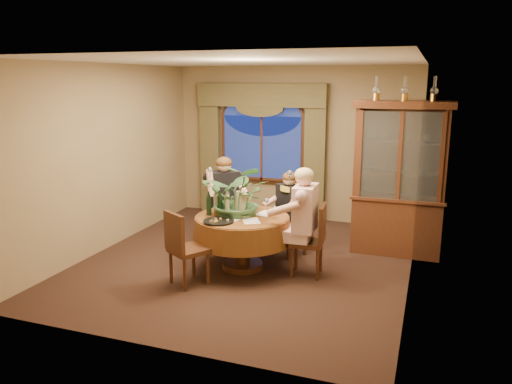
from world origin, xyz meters
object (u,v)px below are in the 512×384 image
(china_cabinet, at_px, (399,179))
(wine_bottle_3, at_px, (216,200))
(olive_bowl, at_px, (244,216))
(wine_bottle_4, at_px, (227,203))
(chair_back_right, at_px, (289,223))
(person_pink, at_px, (305,223))
(oil_lamp_center, at_px, (405,88))
(wine_bottle_2, at_px, (209,203))
(stoneware_vase, at_px, (240,202))
(person_back, at_px, (224,202))
(chair_right, at_px, (307,240))
(oil_lamp_right, at_px, (435,89))
(chair_front_left, at_px, (189,248))
(oil_lamp_left, at_px, (376,88))
(dining_table, at_px, (242,242))
(person_scarf, at_px, (290,213))
(centerpiece_plant, at_px, (239,170))
(wine_bottle_0, at_px, (220,202))
(chair_back, at_px, (235,216))
(wine_bottle_1, at_px, (228,200))

(china_cabinet, distance_m, wine_bottle_3, 2.70)
(olive_bowl, height_order, wine_bottle_4, wine_bottle_4)
(chair_back_right, height_order, person_pink, person_pink)
(wine_bottle_3, bearing_deg, chair_back_right, 36.88)
(oil_lamp_center, bearing_deg, wine_bottle_2, -148.45)
(oil_lamp_center, distance_m, stoneware_vase, 2.82)
(wine_bottle_3, xyz_separation_m, wine_bottle_4, (0.20, -0.08, 0.00))
(wine_bottle_4, bearing_deg, person_back, 116.28)
(wine_bottle_4, bearing_deg, wine_bottle_3, 158.93)
(chair_right, bearing_deg, wine_bottle_3, 84.30)
(oil_lamp_right, relative_size, chair_front_left, 0.35)
(wine_bottle_4, bearing_deg, oil_lamp_left, 37.10)
(chair_back_right, xyz_separation_m, wine_bottle_3, (-0.88, -0.66, 0.44))
(china_cabinet, height_order, chair_front_left, china_cabinet)
(dining_table, relative_size, olive_bowl, 9.39)
(oil_lamp_center, relative_size, person_scarf, 0.27)
(centerpiece_plant, xyz_separation_m, wine_bottle_0, (-0.26, -0.07, -0.45))
(chair_front_left, bearing_deg, oil_lamp_right, 68.20)
(stoneware_vase, xyz_separation_m, wine_bottle_4, (-0.15, -0.13, 0.01))
(oil_lamp_center, distance_m, person_back, 3.12)
(oil_lamp_left, distance_m, olive_bowl, 2.66)
(person_back, relative_size, wine_bottle_4, 4.34)
(oil_lamp_center, relative_size, chair_right, 0.35)
(person_scarf, xyz_separation_m, stoneware_vase, (-0.52, -0.68, 0.28))
(chair_back_right, distance_m, stoneware_vase, 0.91)
(chair_back_right, bearing_deg, chair_back, 25.01)
(chair_back, distance_m, wine_bottle_3, 0.87)
(chair_back_right, distance_m, wine_bottle_3, 1.18)
(oil_lamp_right, distance_m, chair_front_left, 4.00)
(chair_back, relative_size, chair_front_left, 1.00)
(oil_lamp_right, height_order, person_back, oil_lamp_right)
(oil_lamp_left, xyz_separation_m, centerpiece_plant, (-1.62, -1.27, -1.08))
(centerpiece_plant, height_order, wine_bottle_3, centerpiece_plant)
(oil_lamp_center, distance_m, chair_right, 2.57)
(oil_lamp_center, xyz_separation_m, centerpiece_plant, (-2.02, -1.27, -1.08))
(china_cabinet, height_order, chair_back, china_cabinet)
(person_scarf, bearing_deg, dining_table, 90.00)
(dining_table, xyz_separation_m, person_pink, (0.87, 0.03, 0.36))
(wine_bottle_1, distance_m, wine_bottle_2, 0.33)
(dining_table, distance_m, olive_bowl, 0.41)
(oil_lamp_center, distance_m, wine_bottle_2, 3.19)
(person_pink, xyz_separation_m, wine_bottle_2, (-1.32, -0.13, 0.18))
(chair_right, xyz_separation_m, wine_bottle_4, (-1.12, -0.06, 0.44))
(chair_front_left, distance_m, person_pink, 1.54)
(person_pink, distance_m, olive_bowl, 0.81)
(oil_lamp_left, distance_m, person_scarf, 2.19)
(person_back, bearing_deg, oil_lamp_right, 153.72)
(chair_back_right, height_order, wine_bottle_2, wine_bottle_2)
(person_scarf, relative_size, wine_bottle_2, 3.78)
(chair_right, distance_m, wine_bottle_0, 1.30)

